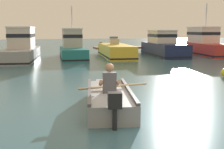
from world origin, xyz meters
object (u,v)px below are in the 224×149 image
(moored_boat_grey, at_px, (21,48))
(moored_boat_yellow, at_px, (116,51))
(moored_boat_teal, at_px, (72,47))
(moored_boat_red, at_px, (205,44))
(moored_boat_navy, at_px, (163,46))
(rowboat_with_person, at_px, (109,98))

(moored_boat_grey, height_order, moored_boat_yellow, moored_boat_grey)
(moored_boat_teal, distance_m, moored_boat_red, 10.83)
(moored_boat_yellow, xyz_separation_m, moored_boat_red, (7.63, 0.07, 0.40))
(moored_boat_navy, xyz_separation_m, moored_boat_red, (3.69, -0.06, 0.08))
(moored_boat_grey, xyz_separation_m, moored_boat_yellow, (6.72, 0.51, -0.37))
(rowboat_with_person, distance_m, moored_boat_grey, 13.14)
(rowboat_with_person, height_order, moored_boat_teal, moored_boat_teal)
(rowboat_with_person, relative_size, moored_boat_navy, 0.59)
(moored_boat_grey, relative_size, moored_boat_teal, 1.05)
(rowboat_with_person, bearing_deg, moored_boat_red, 49.16)
(rowboat_with_person, height_order, moored_boat_yellow, moored_boat_yellow)
(moored_boat_grey, relative_size, moored_boat_red, 0.97)
(rowboat_with_person, height_order, moored_boat_navy, moored_boat_navy)
(rowboat_with_person, height_order, moored_boat_grey, moored_boat_grey)
(moored_boat_teal, relative_size, moored_boat_navy, 0.97)
(moored_boat_grey, relative_size, moored_boat_navy, 1.02)
(moored_boat_navy, bearing_deg, rowboat_with_person, -120.40)
(moored_boat_grey, distance_m, moored_boat_teal, 3.62)
(moored_boat_navy, bearing_deg, moored_boat_red, -0.86)
(moored_boat_grey, bearing_deg, moored_boat_yellow, 4.32)
(moored_boat_yellow, bearing_deg, moored_boat_red, 0.49)
(moored_boat_yellow, bearing_deg, moored_boat_navy, 1.76)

